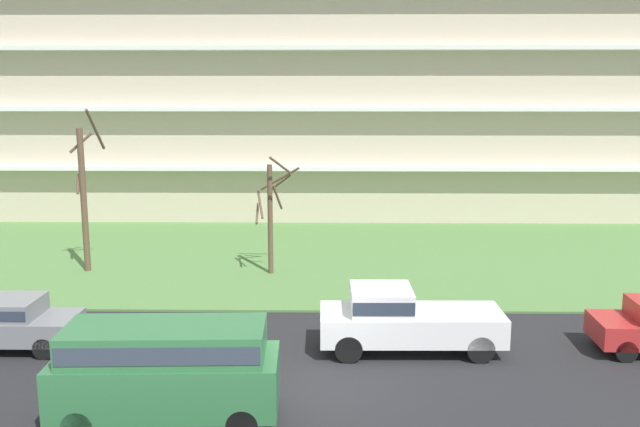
{
  "coord_description": "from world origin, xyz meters",
  "views": [
    {
      "loc": [
        0.19,
        -16.87,
        7.71
      ],
      "look_at": [
        -0.17,
        6.0,
        3.54
      ],
      "focal_mm": 38.2,
      "sensor_mm": 36.0,
      "label": 1
    }
  ],
  "objects_px": {
    "sedan_gray_center_left": "(3,321)",
    "tree_far_left": "(84,195)",
    "tree_left": "(271,212)",
    "van_green_near_right": "(166,365)",
    "pickup_white_near_left": "(403,318)"
  },
  "relations": [
    {
      "from": "tree_left",
      "to": "pickup_white_near_left",
      "type": "bearing_deg",
      "value": -61.33
    },
    {
      "from": "sedan_gray_center_left",
      "to": "tree_far_left",
      "type": "bearing_deg",
      "value": -86.43
    },
    {
      "from": "tree_left",
      "to": "van_green_near_right",
      "type": "height_order",
      "value": "tree_left"
    },
    {
      "from": "tree_far_left",
      "to": "pickup_white_near_left",
      "type": "height_order",
      "value": "tree_far_left"
    },
    {
      "from": "tree_left",
      "to": "van_green_near_right",
      "type": "distance_m",
      "value": 13.13
    },
    {
      "from": "tree_far_left",
      "to": "van_green_near_right",
      "type": "xyz_separation_m",
      "value": [
        6.55,
        -13.23,
        -1.97
      ]
    },
    {
      "from": "pickup_white_near_left",
      "to": "van_green_near_right",
      "type": "bearing_deg",
      "value": 36.25
    },
    {
      "from": "tree_far_left",
      "to": "tree_left",
      "type": "bearing_deg",
      "value": -1.69
    },
    {
      "from": "tree_left",
      "to": "sedan_gray_center_left",
      "type": "distance_m",
      "value": 11.39
    },
    {
      "from": "tree_far_left",
      "to": "pickup_white_near_left",
      "type": "relative_size",
      "value": 1.28
    },
    {
      "from": "van_green_near_right",
      "to": "tree_left",
      "type": "bearing_deg",
      "value": 82.04
    },
    {
      "from": "sedan_gray_center_left",
      "to": "tree_left",
      "type": "bearing_deg",
      "value": -130.78
    },
    {
      "from": "pickup_white_near_left",
      "to": "sedan_gray_center_left",
      "type": "xyz_separation_m",
      "value": [
        -12.01,
        0.0,
        -0.14
      ]
    },
    {
      "from": "sedan_gray_center_left",
      "to": "van_green_near_right",
      "type": "bearing_deg",
      "value": 143.38
    },
    {
      "from": "sedan_gray_center_left",
      "to": "van_green_near_right",
      "type": "relative_size",
      "value": 0.84
    }
  ]
}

